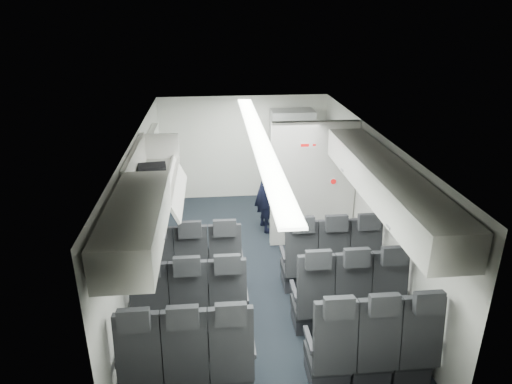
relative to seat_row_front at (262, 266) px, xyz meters
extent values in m
cube|color=black|center=(0.00, 0.53, -0.41)|extent=(3.40, 6.00, 0.01)
cube|color=white|center=(0.00, 0.53, 1.75)|extent=(3.40, 6.00, 0.01)
cube|color=silver|center=(0.00, 3.53, 0.67)|extent=(3.40, 0.01, 2.15)
cube|color=silver|center=(0.00, -2.47, 0.67)|extent=(3.40, 0.01, 2.15)
cube|color=silver|center=(-1.70, 0.53, 0.67)|extent=(0.01, 6.00, 2.15)
cube|color=silver|center=(1.70, 0.53, 0.67)|extent=(0.01, 6.00, 2.15)
cube|color=white|center=(0.00, 0.53, 1.71)|extent=(0.25, 5.52, 0.03)
cube|color=black|center=(-1.42, 0.08, -0.13)|extent=(0.44, 0.46, 0.12)
cube|color=#2D2D33|center=(-1.42, 0.08, -0.29)|extent=(0.42, 0.42, 0.22)
cube|color=black|center=(-1.42, -0.14, 0.32)|extent=(0.44, 0.20, 0.80)
cube|color=black|center=(-1.42, -0.19, 0.72)|extent=(0.30, 0.12, 0.23)
cube|color=#2D2D33|center=(-1.64, 0.05, 0.15)|extent=(0.05, 0.40, 0.06)
cube|color=#2D2D33|center=(-1.20, 0.05, 0.15)|extent=(0.05, 0.40, 0.06)
cube|color=black|center=(-0.97, 0.08, -0.13)|extent=(0.44, 0.46, 0.12)
cube|color=#2D2D33|center=(-0.97, 0.08, -0.29)|extent=(0.42, 0.42, 0.22)
cube|color=black|center=(-0.97, -0.14, 0.32)|extent=(0.44, 0.20, 0.80)
cube|color=black|center=(-0.97, -0.19, 0.72)|extent=(0.30, 0.12, 0.23)
cube|color=#2D2D33|center=(-1.19, 0.05, 0.15)|extent=(0.05, 0.40, 0.06)
cube|color=#2D2D33|center=(-0.75, 0.05, 0.15)|extent=(0.05, 0.40, 0.06)
cube|color=black|center=(-0.52, 0.08, -0.13)|extent=(0.44, 0.46, 0.12)
cube|color=#2D2D33|center=(-0.52, 0.08, -0.29)|extent=(0.42, 0.42, 0.22)
cube|color=black|center=(-0.52, -0.14, 0.32)|extent=(0.44, 0.20, 0.80)
cube|color=black|center=(-0.52, -0.19, 0.72)|extent=(0.30, 0.12, 0.23)
cube|color=#2D2D33|center=(-0.74, 0.05, 0.15)|extent=(0.05, 0.40, 0.06)
cube|color=#2D2D33|center=(-0.30, 0.05, 0.15)|extent=(0.05, 0.40, 0.06)
cube|color=black|center=(0.52, 0.08, -0.13)|extent=(0.44, 0.46, 0.12)
cube|color=#2D2D33|center=(0.52, 0.08, -0.29)|extent=(0.42, 0.42, 0.22)
cube|color=black|center=(0.52, -0.14, 0.32)|extent=(0.44, 0.20, 0.80)
cube|color=black|center=(0.52, -0.19, 0.72)|extent=(0.30, 0.12, 0.23)
cube|color=#2D2D33|center=(0.30, 0.05, 0.15)|extent=(0.05, 0.40, 0.06)
cube|color=#2D2D33|center=(0.74, 0.05, 0.15)|extent=(0.05, 0.40, 0.06)
cube|color=black|center=(0.97, 0.08, -0.13)|extent=(0.44, 0.46, 0.12)
cube|color=#2D2D33|center=(0.97, 0.08, -0.29)|extent=(0.42, 0.42, 0.22)
cube|color=black|center=(0.97, -0.14, 0.32)|extent=(0.44, 0.20, 0.80)
cube|color=black|center=(0.97, -0.19, 0.72)|extent=(0.30, 0.12, 0.23)
cube|color=#2D2D33|center=(0.75, 0.05, 0.15)|extent=(0.05, 0.40, 0.06)
cube|color=#2D2D33|center=(1.19, 0.05, 0.15)|extent=(0.05, 0.40, 0.06)
cube|color=black|center=(1.42, 0.08, -0.13)|extent=(0.44, 0.46, 0.12)
cube|color=#2D2D33|center=(1.42, 0.08, -0.29)|extent=(0.42, 0.42, 0.22)
cube|color=black|center=(1.42, -0.14, 0.32)|extent=(0.44, 0.20, 0.80)
cube|color=black|center=(1.42, -0.19, 0.72)|extent=(0.30, 0.12, 0.23)
cube|color=#2D2D33|center=(1.20, 0.05, 0.15)|extent=(0.05, 0.40, 0.06)
cube|color=#2D2D33|center=(1.64, 0.05, 0.15)|extent=(0.05, 0.40, 0.06)
cube|color=black|center=(-1.42, -0.82, -0.13)|extent=(0.44, 0.46, 0.12)
cube|color=#2D2D33|center=(-1.42, -0.82, -0.29)|extent=(0.42, 0.42, 0.22)
cube|color=black|center=(-1.42, -1.04, 0.32)|extent=(0.44, 0.20, 0.80)
cube|color=black|center=(-1.42, -1.09, 0.72)|extent=(0.30, 0.12, 0.23)
cube|color=#2D2D33|center=(-1.64, -0.85, 0.15)|extent=(0.05, 0.40, 0.06)
cube|color=#2D2D33|center=(-1.20, -0.85, 0.15)|extent=(0.05, 0.40, 0.06)
cube|color=black|center=(-0.97, -0.82, -0.13)|extent=(0.44, 0.46, 0.12)
cube|color=#2D2D33|center=(-0.97, -0.82, -0.29)|extent=(0.42, 0.42, 0.22)
cube|color=black|center=(-0.97, -1.04, 0.32)|extent=(0.44, 0.20, 0.80)
cube|color=black|center=(-0.97, -1.09, 0.72)|extent=(0.30, 0.12, 0.23)
cube|color=#2D2D33|center=(-1.19, -0.85, 0.15)|extent=(0.05, 0.40, 0.06)
cube|color=#2D2D33|center=(-0.75, -0.85, 0.15)|extent=(0.05, 0.40, 0.06)
cube|color=black|center=(-0.52, -0.82, -0.13)|extent=(0.44, 0.46, 0.12)
cube|color=#2D2D33|center=(-0.52, -0.82, -0.29)|extent=(0.42, 0.42, 0.22)
cube|color=black|center=(-0.52, -1.04, 0.32)|extent=(0.44, 0.20, 0.80)
cube|color=black|center=(-0.52, -1.09, 0.72)|extent=(0.30, 0.12, 0.23)
cube|color=#2D2D33|center=(-0.74, -0.85, 0.15)|extent=(0.05, 0.40, 0.06)
cube|color=#2D2D33|center=(-0.30, -0.85, 0.15)|extent=(0.05, 0.40, 0.06)
cube|color=black|center=(0.52, -0.82, -0.13)|extent=(0.44, 0.46, 0.12)
cube|color=#2D2D33|center=(0.52, -0.82, -0.29)|extent=(0.42, 0.42, 0.22)
cube|color=black|center=(0.52, -1.04, 0.32)|extent=(0.44, 0.20, 0.80)
cube|color=black|center=(0.52, -1.09, 0.72)|extent=(0.30, 0.12, 0.23)
cube|color=#2D2D33|center=(0.30, -0.85, 0.15)|extent=(0.05, 0.40, 0.06)
cube|color=#2D2D33|center=(0.74, -0.85, 0.15)|extent=(0.05, 0.40, 0.06)
cube|color=black|center=(0.97, -0.82, -0.13)|extent=(0.44, 0.46, 0.12)
cube|color=#2D2D33|center=(0.97, -0.82, -0.29)|extent=(0.42, 0.42, 0.22)
cube|color=black|center=(0.97, -1.04, 0.32)|extent=(0.44, 0.20, 0.80)
cube|color=black|center=(0.97, -1.09, 0.72)|extent=(0.30, 0.12, 0.23)
cube|color=#2D2D33|center=(0.75, -0.85, 0.15)|extent=(0.05, 0.40, 0.06)
cube|color=#2D2D33|center=(1.19, -0.85, 0.15)|extent=(0.05, 0.40, 0.06)
cube|color=black|center=(1.42, -0.82, -0.13)|extent=(0.44, 0.46, 0.12)
cube|color=#2D2D33|center=(1.42, -0.82, -0.29)|extent=(0.42, 0.42, 0.22)
cube|color=black|center=(1.42, -1.04, 0.32)|extent=(0.44, 0.20, 0.80)
cube|color=black|center=(1.42, -1.09, 0.72)|extent=(0.30, 0.12, 0.23)
cube|color=#2D2D33|center=(1.20, -0.85, 0.15)|extent=(0.05, 0.40, 0.06)
cube|color=#2D2D33|center=(1.64, -0.85, 0.15)|extent=(0.05, 0.40, 0.06)
cube|color=black|center=(-1.42, -1.72, -0.13)|extent=(0.44, 0.46, 0.12)
cube|color=#2D2D33|center=(-1.42, -1.72, -0.29)|extent=(0.42, 0.42, 0.22)
cube|color=black|center=(-1.42, -1.94, 0.32)|extent=(0.44, 0.20, 0.80)
cube|color=black|center=(-1.42, -1.99, 0.72)|extent=(0.30, 0.12, 0.23)
cube|color=#2D2D33|center=(-1.64, -1.75, 0.15)|extent=(0.05, 0.40, 0.06)
cube|color=#2D2D33|center=(-1.20, -1.75, 0.15)|extent=(0.05, 0.40, 0.06)
cube|color=black|center=(-0.97, -1.72, -0.13)|extent=(0.44, 0.46, 0.12)
cube|color=#2D2D33|center=(-0.97, -1.72, -0.29)|extent=(0.42, 0.42, 0.22)
cube|color=black|center=(-0.97, -1.94, 0.32)|extent=(0.44, 0.20, 0.80)
cube|color=black|center=(-0.97, -1.99, 0.72)|extent=(0.30, 0.12, 0.23)
cube|color=#2D2D33|center=(-1.19, -1.75, 0.15)|extent=(0.05, 0.40, 0.06)
cube|color=#2D2D33|center=(-0.75, -1.75, 0.15)|extent=(0.05, 0.40, 0.06)
cube|color=black|center=(-0.52, -1.72, -0.13)|extent=(0.44, 0.46, 0.12)
cube|color=#2D2D33|center=(-0.52, -1.72, -0.29)|extent=(0.42, 0.42, 0.22)
cube|color=black|center=(-0.52, -1.94, 0.32)|extent=(0.44, 0.20, 0.80)
cube|color=black|center=(-0.52, -1.99, 0.72)|extent=(0.30, 0.12, 0.23)
cube|color=#2D2D33|center=(-0.74, -1.75, 0.15)|extent=(0.05, 0.40, 0.06)
cube|color=#2D2D33|center=(-0.30, -1.75, 0.15)|extent=(0.05, 0.40, 0.06)
cube|color=black|center=(0.52, -1.72, -0.13)|extent=(0.44, 0.46, 0.12)
cube|color=#2D2D33|center=(0.52, -1.72, -0.29)|extent=(0.42, 0.42, 0.22)
cube|color=black|center=(0.52, -1.94, 0.32)|extent=(0.44, 0.20, 0.80)
cube|color=black|center=(0.52, -1.99, 0.72)|extent=(0.30, 0.12, 0.23)
cube|color=#2D2D33|center=(0.30, -1.75, 0.15)|extent=(0.05, 0.40, 0.06)
cube|color=#2D2D33|center=(0.74, -1.75, 0.15)|extent=(0.05, 0.40, 0.06)
cube|color=black|center=(0.97, -1.72, -0.13)|extent=(0.44, 0.46, 0.12)
cube|color=#2D2D33|center=(0.97, -1.72, -0.29)|extent=(0.42, 0.42, 0.22)
cube|color=black|center=(0.97, -1.94, 0.32)|extent=(0.44, 0.20, 0.80)
cube|color=black|center=(0.97, -1.99, 0.72)|extent=(0.30, 0.12, 0.23)
cube|color=#2D2D33|center=(0.75, -1.75, 0.15)|extent=(0.05, 0.40, 0.06)
cube|color=#2D2D33|center=(1.19, -1.75, 0.15)|extent=(0.05, 0.40, 0.06)
cube|color=black|center=(1.42, -1.72, -0.13)|extent=(0.44, 0.46, 0.12)
cube|color=#2D2D33|center=(1.42, -1.72, -0.29)|extent=(0.42, 0.42, 0.22)
cube|color=black|center=(1.42, -1.94, 0.32)|extent=(0.44, 0.20, 0.80)
cube|color=black|center=(1.42, -1.99, 0.72)|extent=(0.30, 0.12, 0.23)
cube|color=#2D2D33|center=(1.20, -1.75, 0.15)|extent=(0.05, 0.40, 0.06)
cube|color=#2D2D33|center=(1.64, -1.75, 0.15)|extent=(0.05, 0.40, 0.06)
cube|color=silver|center=(-1.40, -1.47, 1.46)|extent=(0.52, 1.80, 0.40)
cylinder|color=slate|center=(-1.15, -1.47, 1.30)|extent=(0.04, 0.10, 0.04)
cube|color=#9E9E93|center=(-1.40, 0.28, 1.26)|extent=(0.52, 1.70, 0.04)
cube|color=silver|center=(-1.66, 0.28, 1.46)|extent=(0.06, 1.70, 0.44)
cube|color=silver|center=(-1.40, -0.55, 1.46)|extent=(0.52, 0.04, 0.40)
cube|color=silver|center=(-1.40, 1.11, 1.46)|extent=(0.52, 0.04, 0.40)
cube|color=silver|center=(-1.15, 0.28, 1.15)|extent=(0.21, 1.61, 0.38)
cube|color=silver|center=(1.40, -1.47, 1.46)|extent=(0.52, 1.80, 0.40)
cylinder|color=slate|center=(1.15, -1.47, 1.30)|extent=(0.04, 0.10, 0.04)
cube|color=silver|center=(1.40, 0.28, 1.46)|extent=(0.52, 1.70, 0.40)
cylinder|color=slate|center=(1.15, 0.28, 1.30)|extent=(0.04, 0.10, 0.04)
cube|color=silver|center=(0.98, 1.33, 0.67)|extent=(1.40, 0.12, 2.13)
cube|color=white|center=(0.85, 1.26, 1.38)|extent=(0.24, 0.01, 0.10)
cube|color=red|center=(0.80, 1.25, 1.38)|extent=(0.13, 0.01, 0.04)
cube|color=red|center=(0.95, 1.25, 1.38)|extent=(0.05, 0.01, 0.03)
cylinder|color=white|center=(1.30, 1.26, 0.75)|extent=(0.11, 0.01, 0.11)
cylinder|color=red|center=(1.30, 1.26, 0.75)|extent=(0.09, 0.01, 0.09)
cube|color=#939399|center=(0.95, 3.25, 0.55)|extent=(0.85, 0.50, 1.90)
cube|color=#3F3F42|center=(0.95, 2.99, 0.10)|extent=(0.80, 0.01, 0.02)
cube|color=#3F3F42|center=(0.95, 2.99, 0.60)|extent=(0.80, 0.01, 0.02)
cube|color=#3F3F42|center=(0.95, 2.99, 1.10)|extent=(0.80, 0.01, 0.02)
cube|color=silver|center=(-1.64, 2.08, 0.55)|extent=(0.10, 0.92, 1.86)
cylinder|color=black|center=(-1.58, 2.08, 1.05)|extent=(0.03, 0.22, 0.22)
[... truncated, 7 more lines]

